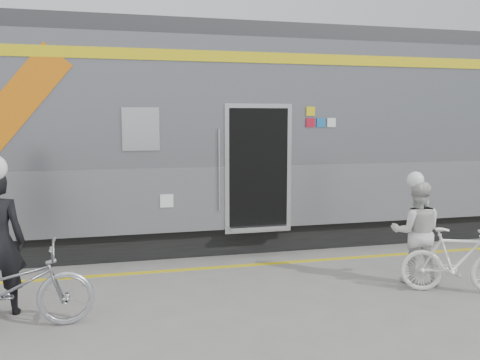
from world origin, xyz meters
name	(u,v)px	position (x,y,z in m)	size (l,w,h in m)	color
ground	(262,316)	(0.00, 0.00, 0.00)	(90.00, 90.00, 0.00)	slate
train	(127,138)	(-1.48, 4.19, 2.05)	(24.00, 3.17, 4.10)	black
safety_strip	(225,267)	(0.00, 2.15, 0.00)	(24.00, 0.12, 0.01)	gold
bicycle_left	(7,288)	(-2.95, 0.29, 0.50)	(0.67, 1.91, 1.00)	#ABADB3
woman	(416,232)	(2.57, 0.71, 0.76)	(0.74, 0.57, 1.52)	silver
bicycle_right	(458,261)	(2.87, 0.16, 0.46)	(0.43, 1.53, 0.92)	silver
helmet_woman	(419,173)	(2.57, 0.71, 1.64)	(0.24, 0.24, 0.24)	white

